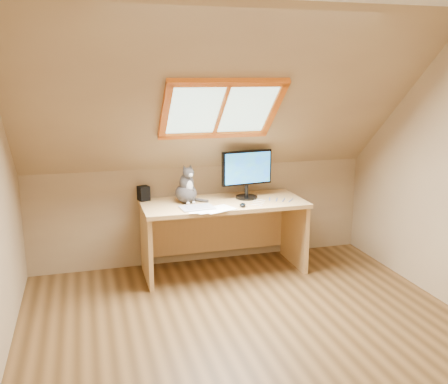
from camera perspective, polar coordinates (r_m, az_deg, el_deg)
name	(u,v)px	position (r m, az deg, el deg)	size (l,w,h in m)	color
ground	(259,342)	(3.82, 4.07, -16.75)	(3.50, 3.50, 0.00)	brown
room_shell	(268,151)	(3.26, 5.04, 4.74)	(3.52, 3.52, 2.41)	tan
desk	(222,221)	(4.93, -0.28, -3.38)	(1.57, 0.69, 0.72)	tan
monitor	(247,171)	(4.88, 2.64, 2.41)	(0.52, 0.22, 0.48)	black
cat	(186,189)	(4.76, -4.33, 0.38)	(0.26, 0.29, 0.38)	#3F3937
desk_speaker	(144,193)	(4.89, -9.18, -0.15)	(0.10, 0.10, 0.14)	black
graphics_tablet	(197,208)	(4.57, -3.09, -1.80)	(0.30, 0.21, 0.01)	#B2B2B7
mouse	(243,205)	(4.62, 2.15, -1.50)	(0.06, 0.10, 0.03)	black
papers	(211,209)	(4.52, -1.46, -2.01)	(0.35, 0.30, 0.01)	white
cables	(272,201)	(4.84, 5.49, -1.01)	(0.51, 0.26, 0.01)	silver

